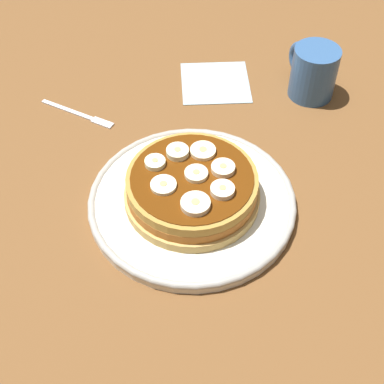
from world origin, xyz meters
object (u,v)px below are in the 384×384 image
object	(u,v)px
plate	(192,201)
banana_slice_4	(163,185)
pancake_stack	(193,188)
banana_slice_5	(222,190)
banana_slice_1	(155,163)
banana_slice_6	(178,152)
banana_slice_3	(203,151)
coffee_mug	(313,71)
banana_slice_0	(195,172)
napkin	(215,82)
fork	(81,114)
banana_slice_2	(195,204)
banana_slice_7	(223,168)

from	to	relation	value
plate	banana_slice_4	distance (cm)	6.21
pancake_stack	banana_slice_5	size ratio (longest dim) A/B	5.99
banana_slice_1	banana_slice_6	world-z (taller)	banana_slice_6
banana_slice_3	banana_slice_4	size ratio (longest dim) A/B	1.04
banana_slice_6	coffee_mug	bearing A→B (deg)	-71.09
banana_slice_0	napkin	distance (cm)	26.55
banana_slice_3	banana_slice_5	distance (cm)	7.26
pancake_stack	banana_slice_5	distance (cm)	5.04
banana_slice_6	banana_slice_0	bearing A→B (deg)	-171.84
coffee_mug	napkin	xyz separation A→B (cm)	(8.58, 12.48, -4.08)
banana_slice_1	banana_slice_4	world-z (taller)	banana_slice_1
banana_slice_3	coffee_mug	world-z (taller)	coffee_mug
coffee_mug	napkin	distance (cm)	15.68
banana_slice_0	banana_slice_3	bearing A→B (deg)	-41.32
pancake_stack	fork	xyz separation A→B (cm)	(23.76, 7.90, -3.23)
banana_slice_0	banana_slice_6	xyz separation A→B (cm)	(3.96, 0.57, 0.13)
pancake_stack	banana_slice_6	bearing A→B (deg)	1.01
plate	banana_slice_6	bearing A→B (deg)	-0.21
plate	banana_slice_0	distance (cm)	4.97
banana_slice_2	coffee_mug	world-z (taller)	coffee_mug
banana_slice_4	banana_slice_5	distance (cm)	7.27
banana_slice_4	banana_slice_3	bearing A→B (deg)	-64.71
banana_slice_1	fork	bearing A→B (deg)	12.77
banana_slice_4	banana_slice_7	xyz separation A→B (cm)	(-0.67, -7.86, 0.14)
banana_slice_1	banana_slice_7	world-z (taller)	same
banana_slice_3	banana_slice_6	bearing A→B (deg)	70.99
plate	banana_slice_0	world-z (taller)	banana_slice_0
plate	banana_slice_5	world-z (taller)	banana_slice_5
banana_slice_3	fork	size ratio (longest dim) A/B	0.31
napkin	fork	world-z (taller)	fork
banana_slice_4	fork	size ratio (longest dim) A/B	0.30
banana_slice_0	coffee_mug	xyz separation A→B (cm)	(13.23, -26.50, -1.62)
banana_slice_1	banana_slice_2	world-z (taller)	same
banana_slice_1	banana_slice_3	world-z (taller)	banana_slice_1
banana_slice_1	banana_slice_6	distance (cm)	3.37
banana_slice_5	fork	bearing A→B (deg)	20.06
banana_slice_3	banana_slice_1	bearing A→B (deg)	84.55
plate	napkin	world-z (taller)	plate
napkin	banana_slice_7	bearing A→B (deg)	155.16
banana_slice_6	napkin	distance (cm)	23.78
fork	banana_slice_0	bearing A→B (deg)	-160.19
pancake_stack	banana_slice_0	distance (cm)	2.46
banana_slice_1	napkin	world-z (taller)	banana_slice_1
banana_slice_3	banana_slice_4	world-z (taller)	same
banana_slice_2	banana_slice_7	bearing A→B (deg)	-55.70
banana_slice_4	coffee_mug	distance (cm)	33.85
coffee_mug	napkin	bearing A→B (deg)	55.47
fork	pancake_stack	bearing A→B (deg)	-161.61
banana_slice_6	coffee_mug	xyz separation A→B (cm)	(9.27, -27.07, -1.75)
pancake_stack	banana_slice_5	xyz separation A→B (cm)	(-3.83, -2.18, 2.46)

